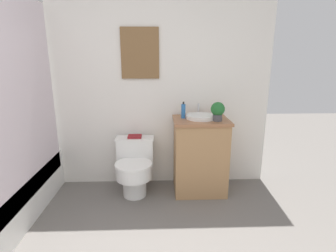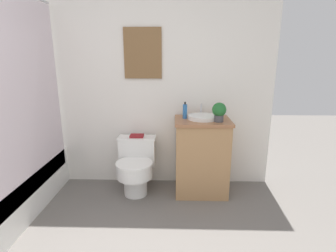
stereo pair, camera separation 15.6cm
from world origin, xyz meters
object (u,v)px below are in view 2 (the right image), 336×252
at_px(soap_bottle, 185,111).
at_px(sink, 202,117).
at_px(book_on_tank, 137,136).
at_px(potted_plant, 219,111).
at_px(toilet, 136,165).

bearing_deg(soap_bottle, sink, -7.09).
bearing_deg(book_on_tank, soap_bottle, -6.52).
relative_size(sink, potted_plant, 1.80).
relative_size(toilet, soap_bottle, 3.38).
xyz_separation_m(soap_bottle, potted_plant, (0.33, -0.14, 0.03)).
distance_m(potted_plant, book_on_tank, 0.93).
height_order(potted_plant, book_on_tank, potted_plant).
relative_size(toilet, sink, 1.70).
height_order(toilet, sink, sink).
distance_m(toilet, soap_bottle, 0.79).
height_order(toilet, soap_bottle, soap_bottle).
xyz_separation_m(soap_bottle, book_on_tank, (-0.52, 0.06, -0.29)).
bearing_deg(sink, toilet, -175.81).
relative_size(toilet, book_on_tank, 4.01).
bearing_deg(sink, potted_plant, -36.85).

